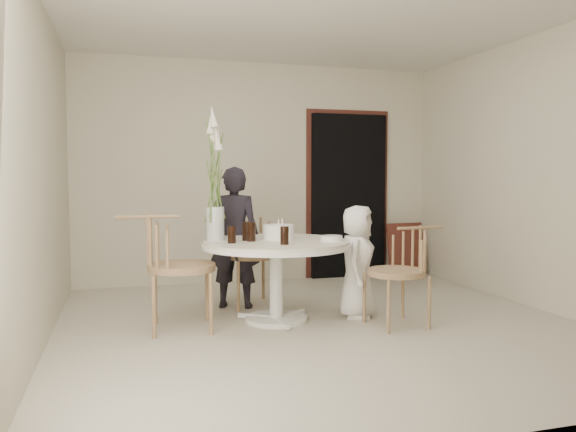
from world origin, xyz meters
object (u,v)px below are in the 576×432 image
object	(u,v)px
girl	(234,237)
chair_left	(165,255)
birthday_cake	(279,232)
table	(276,253)
chair_right	(409,261)
boy	(357,262)
chair_far	(247,243)
flower_vase	(215,185)

from	to	relation	value
girl	chair_left	bearing A→B (deg)	63.53
girl	birthday_cake	bearing A→B (deg)	139.56
chair_left	birthday_cake	distance (m)	1.04
table	chair_right	distance (m)	1.17
table	chair_left	bearing A→B (deg)	-178.26
table	chair_left	distance (m)	0.98
table	boy	size ratio (longest dim) A/B	1.28
chair_right	boy	bearing A→B (deg)	-142.43
chair_far	chair_right	xyz separation A→B (m)	(1.17, -1.26, -0.05)
chair_far	boy	world-z (taller)	boy
birthday_cake	flower_vase	size ratio (longest dim) A/B	0.23
chair_left	flower_vase	size ratio (longest dim) A/B	0.83
table	girl	world-z (taller)	girl
boy	birthday_cake	size ratio (longest dim) A/B	3.72
chair_far	chair_right	size ratio (longest dim) A/B	1.09
chair_far	chair_left	world-z (taller)	chair_left
chair_right	flower_vase	world-z (taller)	flower_vase
chair_left	flower_vase	distance (m)	0.78
chair_right	chair_left	bearing A→B (deg)	-106.60
girl	flower_vase	world-z (taller)	flower_vase
chair_right	birthday_cake	distance (m)	1.19
chair_right	chair_left	world-z (taller)	chair_left
chair_right	girl	world-z (taller)	girl
chair_far	chair_left	xyz separation A→B (m)	(-0.89, -0.85, 0.03)
chair_right	chair_left	distance (m)	2.10
chair_right	girl	xyz separation A→B (m)	(-1.34, 1.08, 0.14)
chair_far	girl	world-z (taller)	girl
table	chair_far	world-z (taller)	chair_far
table	birthday_cake	distance (m)	0.20
chair_right	girl	bearing A→B (deg)	-134.17
chair_left	birthday_cake	world-z (taller)	chair_left
chair_far	birthday_cake	distance (m)	0.77
chair_left	girl	size ratio (longest dim) A/B	0.71
birthday_cake	table	bearing A→B (deg)	-117.69
table	chair_right	size ratio (longest dim) A/B	1.52
table	boy	xyz separation A→B (m)	(0.75, -0.09, -0.10)
boy	flower_vase	bearing A→B (deg)	109.98
girl	flower_vase	size ratio (longest dim) A/B	1.17
chair_far	birthday_cake	bearing A→B (deg)	-87.51
table	birthday_cake	xyz separation A→B (m)	(0.04, 0.08, 0.18)
chair_far	chair_right	distance (m)	1.72
chair_right	birthday_cake	xyz separation A→B (m)	(-1.04, 0.53, 0.23)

